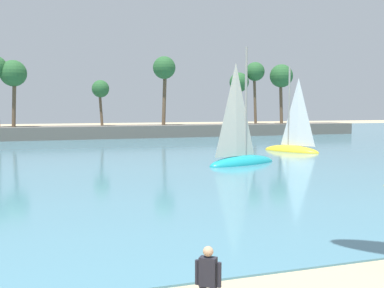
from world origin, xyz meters
name	(u,v)px	position (x,y,z in m)	size (l,w,h in m)	color
sea	(64,143)	(0.00, 56.99, 0.03)	(220.00, 96.60, 0.06)	teal
palm_headland	(77,120)	(2.38, 65.26, 2.60)	(92.28, 6.00, 11.91)	#605B54
person_rigging_by_gear	(208,284)	(-0.69, 6.44, 0.89)	(0.45, 0.38, 1.67)	#23232D
sailboat_near_shore	(241,153)	(11.34, 30.61, 0.93)	(6.90, 4.22, 9.61)	teal
sailboat_mid_bay	(292,143)	(20.49, 38.34, 0.87)	(4.27, 6.41, 8.98)	yellow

